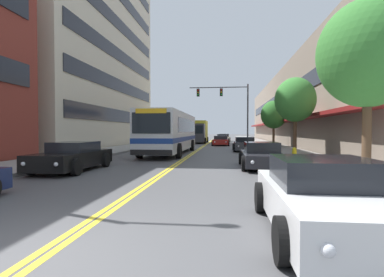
% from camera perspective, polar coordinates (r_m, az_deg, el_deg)
% --- Properties ---
extents(ground_plane, '(240.00, 240.00, 0.00)m').
position_cam_1_polar(ground_plane, '(41.20, 2.83, -1.03)').
color(ground_plane, '#4C4C4F').
extents(sidewalk_left, '(3.87, 106.00, 0.15)m').
position_cam_1_polar(sidewalk_left, '(42.32, -7.26, -0.87)').
color(sidewalk_left, gray).
rests_on(sidewalk_left, ground_plane).
extents(sidewalk_right, '(3.87, 106.00, 0.15)m').
position_cam_1_polar(sidewalk_right, '(41.39, 13.16, -0.95)').
color(sidewalk_right, gray).
rests_on(sidewalk_right, ground_plane).
extents(centre_line, '(0.34, 106.00, 0.01)m').
position_cam_1_polar(centre_line, '(41.20, 2.83, -1.03)').
color(centre_line, yellow).
rests_on(centre_line, ground_plane).
extents(office_tower_left, '(12.08, 27.40, 28.02)m').
position_cam_1_polar(office_tower_left, '(40.50, -21.87, 18.92)').
color(office_tower_left, beige).
rests_on(office_tower_left, ground_plane).
extents(storefront_row_right, '(9.10, 68.00, 9.74)m').
position_cam_1_polar(storefront_row_right, '(42.62, 21.50, 5.50)').
color(storefront_row_right, gray).
rests_on(storefront_row_right, ground_plane).
extents(city_bus, '(2.92, 12.57, 3.16)m').
position_cam_1_polar(city_bus, '(23.86, -4.02, 1.44)').
color(city_bus, silver).
rests_on(city_bus, ground_plane).
extents(car_black_parked_left_near, '(2.13, 4.89, 1.30)m').
position_cam_1_polar(car_black_parked_left_near, '(14.61, -21.76, -3.26)').
color(car_black_parked_left_near, black).
rests_on(car_black_parked_left_near, ground_plane).
extents(car_white_parked_right_foreground, '(2.15, 4.37, 1.31)m').
position_cam_1_polar(car_white_parked_right_foreground, '(5.82, 24.07, -10.40)').
color(car_white_parked_right_foreground, white).
rests_on(car_white_parked_right_foreground, ground_plane).
extents(car_dark_grey_parked_right_mid, '(2.11, 4.69, 1.24)m').
position_cam_1_polar(car_dark_grey_parked_right_mid, '(27.29, 10.00, -1.10)').
color(car_dark_grey_parked_right_mid, '#38383D').
rests_on(car_dark_grey_parked_right_mid, ground_plane).
extents(car_charcoal_parked_right_far, '(2.09, 4.64, 1.24)m').
position_cam_1_polar(car_charcoal_parked_right_far, '(15.04, 13.12, -3.20)').
color(car_charcoal_parked_right_far, '#232328').
rests_on(car_charcoal_parked_right_far, ground_plane).
extents(car_silver_moving_lead, '(2.01, 4.85, 1.30)m').
position_cam_1_polar(car_silver_moving_lead, '(44.89, 5.81, -0.06)').
color(car_silver_moving_lead, '#B7B7BC').
rests_on(car_silver_moving_lead, ground_plane).
extents(car_champagne_moving_second, '(2.06, 4.86, 1.29)m').
position_cam_1_polar(car_champagne_moving_second, '(51.81, 6.17, 0.14)').
color(car_champagne_moving_second, beige).
rests_on(car_champagne_moving_second, ground_plane).
extents(car_red_moving_third, '(2.13, 4.72, 1.18)m').
position_cam_1_polar(car_red_moving_third, '(37.40, 5.48, -0.43)').
color(car_red_moving_third, maroon).
rests_on(car_red_moving_third, ground_plane).
extents(box_truck, '(2.75, 7.66, 3.30)m').
position_cam_1_polar(box_truck, '(44.42, 1.15, 1.33)').
color(box_truck, '#38383D').
rests_on(box_truck, ground_plane).
extents(traffic_signal_mast, '(7.10, 0.38, 7.39)m').
position_cam_1_polar(traffic_signal_mast, '(36.45, 6.95, 6.94)').
color(traffic_signal_mast, '#47474C').
rests_on(traffic_signal_mast, ground_plane).
extents(street_tree_right_near, '(2.83, 2.83, 5.44)m').
position_cam_1_polar(street_tree_right_near, '(10.33, 30.49, 13.69)').
color(street_tree_right_near, brown).
rests_on(street_tree_right_near, sidewalk_right).
extents(street_tree_right_mid, '(2.78, 2.78, 5.32)m').
position_cam_1_polar(street_tree_right_mid, '(21.99, 19.06, 6.96)').
color(street_tree_right_mid, brown).
rests_on(street_tree_right_mid, sidewalk_right).
extents(street_tree_right_far, '(2.70, 2.70, 4.86)m').
position_cam_1_polar(street_tree_right_far, '(33.11, 15.29, 4.38)').
color(street_tree_right_far, brown).
rests_on(street_tree_right_far, sidewalk_right).
extents(fire_hydrant, '(0.30, 0.22, 0.84)m').
position_cam_1_polar(fire_hydrant, '(15.43, 18.90, -3.16)').
color(fire_hydrant, yellow).
rests_on(fire_hydrant, sidewalk_right).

